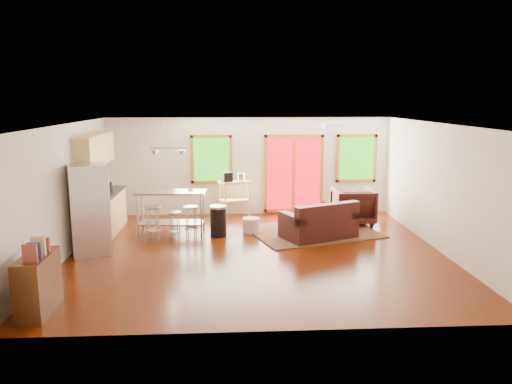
{
  "coord_description": "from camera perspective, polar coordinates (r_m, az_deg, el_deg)",
  "views": [
    {
      "loc": [
        -0.58,
        -9.74,
        3.09
      ],
      "look_at": [
        0.0,
        0.3,
        1.2
      ],
      "focal_mm": 35.0,
      "sensor_mm": 36.0,
      "label": 1
    }
  ],
  "objects": [
    {
      "name": "coffee_table",
      "position": [
        12.26,
        8.96,
        -2.62
      ],
      "size": [
        0.92,
        0.59,
        0.35
      ],
      "rotation": [
        0.0,
        0.0,
        0.07
      ],
      "color": "#3B1D0A",
      "rests_on": "floor"
    },
    {
      "name": "rug",
      "position": [
        11.84,
        6.47,
        -4.49
      ],
      "size": [
        3.31,
        2.88,
        0.03
      ],
      "primitive_type": "cube",
      "rotation": [
        0.0,
        0.0,
        0.3
      ],
      "color": "#42552F",
      "rests_on": "floor"
    },
    {
      "name": "kitchen_cart",
      "position": [
        13.17,
        -2.61,
        0.69
      ],
      "size": [
        0.91,
        0.74,
        1.19
      ],
      "rotation": [
        0.0,
        0.0,
        0.36
      ],
      "color": "tan",
      "rests_on": "floor"
    },
    {
      "name": "cabinets",
      "position": [
        12.0,
        -17.26,
        -0.22
      ],
      "size": [
        0.64,
        2.24,
        2.3
      ],
      "color": "tan",
      "rests_on": "floor"
    },
    {
      "name": "book",
      "position": [
        12.08,
        9.88,
        -1.61
      ],
      "size": [
        0.24,
        0.06,
        0.32
      ],
      "primitive_type": "imported",
      "rotation": [
        0.0,
        0.0,
        0.11
      ],
      "color": "maroon",
      "rests_on": "coffee_table"
    },
    {
      "name": "vase",
      "position": [
        12.14,
        7.64,
        -1.73
      ],
      "size": [
        0.19,
        0.2,
        0.3
      ],
      "rotation": [
        0.0,
        0.0,
        -0.09
      ],
      "color": "silver",
      "rests_on": "coffee_table"
    },
    {
      "name": "window_right",
      "position": [
        13.75,
        11.4,
        3.79
      ],
      "size": [
        1.1,
        0.05,
        1.3
      ],
      "color": "#1D6310",
      "rests_on": "back_wall"
    },
    {
      "name": "loveseat",
      "position": [
        11.24,
        7.27,
        -3.64
      ],
      "size": [
        1.81,
        1.46,
        0.84
      ],
      "rotation": [
        0.0,
        0.0,
        0.42
      ],
      "color": "black",
      "rests_on": "floor"
    },
    {
      "name": "left_wall",
      "position": [
        10.4,
        -21.05,
        0.01
      ],
      "size": [
        0.02,
        7.0,
        2.6
      ],
      "primitive_type": "cube",
      "color": "silver",
      "rests_on": "ground"
    },
    {
      "name": "front_wall",
      "position": [
        6.51,
        1.95,
        -5.33
      ],
      "size": [
        7.5,
        0.02,
        2.6
      ],
      "primitive_type": "cube",
      "color": "silver",
      "rests_on": "ground"
    },
    {
      "name": "bar_stool_c",
      "position": [
        11.29,
        -7.44,
        -2.54
      ],
      "size": [
        0.39,
        0.39,
        0.72
      ],
      "rotation": [
        0.0,
        0.0,
        -0.16
      ],
      "color": "#B7BABC",
      "rests_on": "floor"
    },
    {
      "name": "floor",
      "position": [
        10.24,
        0.1,
        -6.98
      ],
      "size": [
        7.5,
        7.0,
        0.02
      ],
      "primitive_type": "cube",
      "color": "#3B1101",
      "rests_on": "ground"
    },
    {
      "name": "armchair",
      "position": [
        12.64,
        11.01,
        -1.4
      ],
      "size": [
        0.98,
        0.92,
        0.99
      ],
      "primitive_type": "imported",
      "rotation": [
        0.0,
        0.0,
        3.16
      ],
      "color": "black",
      "rests_on": "floor"
    },
    {
      "name": "right_wall",
      "position": [
        10.82,
        20.4,
        0.44
      ],
      "size": [
        0.02,
        7.0,
        2.6
      ],
      "primitive_type": "cube",
      "color": "silver",
      "rests_on": "ground"
    },
    {
      "name": "cup",
      "position": [
        11.57,
        -7.48,
        0.18
      ],
      "size": [
        0.14,
        0.12,
        0.12
      ],
      "primitive_type": "imported",
      "rotation": [
        0.0,
        0.0,
        -0.28
      ],
      "color": "white",
      "rests_on": "island"
    },
    {
      "name": "bar_stool_a",
      "position": [
        11.15,
        -11.73,
        -2.62
      ],
      "size": [
        0.4,
        0.4,
        0.78
      ],
      "rotation": [
        0.0,
        0.0,
        -0.1
      ],
      "color": "#B7BABC",
      "rests_on": "floor"
    },
    {
      "name": "trash_can",
      "position": [
        11.37,
        -4.33,
        -3.3
      ],
      "size": [
        0.44,
        0.44,
        0.71
      ],
      "rotation": [
        0.0,
        0.0,
        -0.17
      ],
      "color": "black",
      "rests_on": "floor"
    },
    {
      "name": "window_left",
      "position": [
        13.31,
        -5.1,
        3.74
      ],
      "size": [
        1.1,
        0.05,
        1.3
      ],
      "color": "#1D6310",
      "rests_on": "back_wall"
    },
    {
      "name": "ottoman",
      "position": [
        12.62,
        5.63,
        -2.71
      ],
      "size": [
        0.65,
        0.65,
        0.37
      ],
      "primitive_type": "cube",
      "rotation": [
        0.0,
        0.0,
        -0.17
      ],
      "color": "black",
      "rests_on": "floor"
    },
    {
      "name": "pouf",
      "position": [
        11.69,
        -0.58,
        -3.82
      ],
      "size": [
        0.41,
        0.41,
        0.34
      ],
      "primitive_type": "cylinder",
      "rotation": [
        0.0,
        0.0,
        0.05
      ],
      "color": "beige",
      "rests_on": "floor"
    },
    {
      "name": "back_wall",
      "position": [
        13.39,
        -0.8,
        2.96
      ],
      "size": [
        7.5,
        0.02,
        2.6
      ],
      "primitive_type": "cube",
      "color": "silver",
      "rests_on": "ground"
    },
    {
      "name": "french_doors",
      "position": [
        13.47,
        4.32,
        2.12
      ],
      "size": [
        1.6,
        0.05,
        2.1
      ],
      "color": "red",
      "rests_on": "back_wall"
    },
    {
      "name": "bookshelf",
      "position": [
        8.0,
        -23.67,
        -9.54
      ],
      "size": [
        0.39,
        0.98,
        1.15
      ],
      "rotation": [
        0.0,
        0.0,
        0.01
      ],
      "color": "#3B1D0A",
      "rests_on": "floor"
    },
    {
      "name": "ceiling",
      "position": [
        9.77,
        0.1,
        7.82
      ],
      "size": [
        7.5,
        7.0,
        0.02
      ],
      "primitive_type": "cube",
      "color": "white",
      "rests_on": "ground"
    },
    {
      "name": "bar_stool_b",
      "position": [
        11.16,
        -9.26,
        -3.07
      ],
      "size": [
        0.34,
        0.34,
        0.64
      ],
      "rotation": [
        0.0,
        0.0,
        -0.13
      ],
      "color": "#B7BABC",
      "rests_on": "floor"
    },
    {
      "name": "ceiling_flush",
      "position": [
        10.59,
        8.66,
        7.49
      ],
      "size": [
        0.35,
        0.35,
        0.12
      ],
      "primitive_type": "cube",
      "color": "white",
      "rests_on": "ceiling"
    },
    {
      "name": "island",
      "position": [
        11.63,
        -9.68,
        -1.42
      ],
      "size": [
        1.63,
        0.74,
        1.0
      ],
      "rotation": [
        0.0,
        0.0,
        -0.07
      ],
      "color": "#B7BABC",
      "rests_on": "floor"
    },
    {
      "name": "pendant_light",
      "position": [
        11.38,
        -9.98,
        4.47
      ],
      "size": [
        0.8,
        0.18,
        0.79
      ],
      "color": "gray",
      "rests_on": "ceiling"
    },
    {
      "name": "refrigerator",
      "position": [
        10.5,
        -18.48,
        -1.9
      ],
      "size": [
        0.93,
        0.91,
        1.82
      ],
      "rotation": [
        0.0,
        0.0,
        0.35
      ],
      "color": "#B7BABC",
      "rests_on": "floor"
    }
  ]
}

